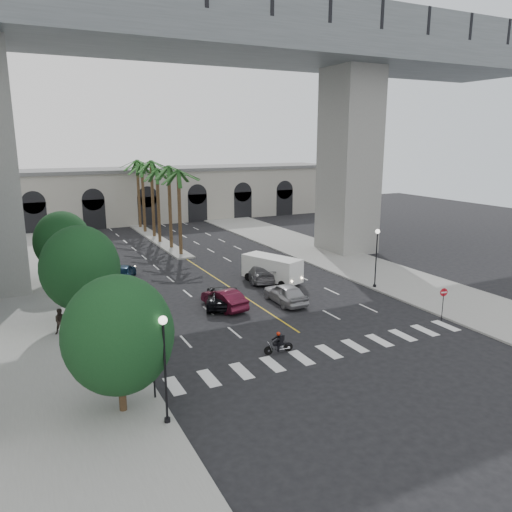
{
  "coord_description": "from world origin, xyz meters",
  "views": [
    {
      "loc": [
        -16.93,
        -25.4,
        12.91
      ],
      "look_at": [
        -1.36,
        6.0,
        4.71
      ],
      "focal_mm": 35.0,
      "sensor_mm": 36.0,
      "label": 1
    }
  ],
  "objects_px": {
    "car_d": "(259,272)",
    "do_not_enter_sign": "(443,297)",
    "lamp_post_left_near": "(165,361)",
    "pedestrian_a": "(84,351)",
    "car_b": "(224,299)",
    "car_e": "(124,272)",
    "cargo_van": "(272,268)",
    "traffic_signal_far": "(134,328)",
    "lamp_post_left_far": "(92,261)",
    "car_c": "(222,296)",
    "traffic_signal_near": "(153,354)",
    "lamp_post_right": "(376,253)",
    "pedestrian_b": "(61,321)",
    "car_a": "(285,293)",
    "motorcycle_rider": "(279,343)"
  },
  "relations": [
    {
      "from": "lamp_post_right",
      "to": "do_not_enter_sign",
      "type": "relative_size",
      "value": 2.16
    },
    {
      "from": "pedestrian_b",
      "to": "car_d",
      "type": "bearing_deg",
      "value": 18.25
    },
    {
      "from": "car_c",
      "to": "cargo_van",
      "type": "height_order",
      "value": "cargo_van"
    },
    {
      "from": "pedestrian_a",
      "to": "car_a",
      "type": "bearing_deg",
      "value": 2.39
    },
    {
      "from": "lamp_post_right",
      "to": "do_not_enter_sign",
      "type": "bearing_deg",
      "value": -95.97
    },
    {
      "from": "lamp_post_left_far",
      "to": "car_c",
      "type": "distance_m",
      "value": 11.15
    },
    {
      "from": "cargo_van",
      "to": "lamp_post_left_near",
      "type": "bearing_deg",
      "value": -152.12
    },
    {
      "from": "do_not_enter_sign",
      "to": "car_b",
      "type": "bearing_deg",
      "value": 155.42
    },
    {
      "from": "lamp_post_left_far",
      "to": "do_not_enter_sign",
      "type": "xyz_separation_m",
      "value": [
        21.9,
        -16.61,
        -1.43
      ]
    },
    {
      "from": "lamp_post_left_near",
      "to": "car_e",
      "type": "height_order",
      "value": "lamp_post_left_near"
    },
    {
      "from": "lamp_post_left_far",
      "to": "car_a",
      "type": "bearing_deg",
      "value": -30.33
    },
    {
      "from": "cargo_van",
      "to": "pedestrian_a",
      "type": "relative_size",
      "value": 3.62
    },
    {
      "from": "traffic_signal_near",
      "to": "pedestrian_b",
      "type": "distance_m",
      "value": 11.79
    },
    {
      "from": "motorcycle_rider",
      "to": "car_c",
      "type": "relative_size",
      "value": 0.36
    },
    {
      "from": "lamp_post_left_near",
      "to": "traffic_signal_near",
      "type": "distance_m",
      "value": 2.6
    },
    {
      "from": "motorcycle_rider",
      "to": "traffic_signal_near",
      "type": "bearing_deg",
      "value": -162.13
    },
    {
      "from": "car_b",
      "to": "pedestrian_b",
      "type": "xyz_separation_m",
      "value": [
        -12.01,
        -0.31,
        0.26
      ]
    },
    {
      "from": "traffic_signal_near",
      "to": "car_b",
      "type": "height_order",
      "value": "traffic_signal_near"
    },
    {
      "from": "car_c",
      "to": "lamp_post_right",
      "type": "bearing_deg",
      "value": -165.06
    },
    {
      "from": "car_e",
      "to": "car_c",
      "type": "bearing_deg",
      "value": 138.18
    },
    {
      "from": "car_d",
      "to": "lamp_post_left_near",
      "type": "bearing_deg",
      "value": 66.98
    },
    {
      "from": "lamp_post_right",
      "to": "pedestrian_b",
      "type": "relative_size",
      "value": 3.04
    },
    {
      "from": "car_d",
      "to": "pedestrian_a",
      "type": "relative_size",
      "value": 3.22
    },
    {
      "from": "lamp_post_right",
      "to": "car_b",
      "type": "height_order",
      "value": "lamp_post_right"
    },
    {
      "from": "lamp_post_left_near",
      "to": "pedestrian_a",
      "type": "relative_size",
      "value": 3.2
    },
    {
      "from": "car_c",
      "to": "motorcycle_rider",
      "type": "bearing_deg",
      "value": 110.1
    },
    {
      "from": "traffic_signal_far",
      "to": "do_not_enter_sign",
      "type": "xyz_separation_m",
      "value": [
        21.8,
        -2.11,
        -0.72
      ]
    },
    {
      "from": "car_d",
      "to": "pedestrian_b",
      "type": "relative_size",
      "value": 3.06
    },
    {
      "from": "car_b",
      "to": "pedestrian_a",
      "type": "bearing_deg",
      "value": 18.63
    },
    {
      "from": "motorcycle_rider",
      "to": "pedestrian_a",
      "type": "height_order",
      "value": "pedestrian_a"
    },
    {
      "from": "car_e",
      "to": "cargo_van",
      "type": "relative_size",
      "value": 0.69
    },
    {
      "from": "car_a",
      "to": "pedestrian_a",
      "type": "relative_size",
      "value": 2.91
    },
    {
      "from": "lamp_post_right",
      "to": "car_e",
      "type": "relative_size",
      "value": 1.28
    },
    {
      "from": "traffic_signal_far",
      "to": "cargo_van",
      "type": "bearing_deg",
      "value": 38.41
    },
    {
      "from": "car_d",
      "to": "car_e",
      "type": "xyz_separation_m",
      "value": [
        -11.19,
        6.23,
        -0.07
      ]
    },
    {
      "from": "lamp_post_left_far",
      "to": "car_b",
      "type": "bearing_deg",
      "value": -38.56
    },
    {
      "from": "traffic_signal_far",
      "to": "car_b",
      "type": "height_order",
      "value": "traffic_signal_far"
    },
    {
      "from": "car_d",
      "to": "do_not_enter_sign",
      "type": "bearing_deg",
      "value": 128.49
    },
    {
      "from": "pedestrian_b",
      "to": "car_e",
      "type": "bearing_deg",
      "value": 60.58
    },
    {
      "from": "car_a",
      "to": "cargo_van",
      "type": "xyz_separation_m",
      "value": [
        1.89,
        5.76,
        0.52
      ]
    },
    {
      "from": "motorcycle_rider",
      "to": "lamp_post_right",
      "type": "bearing_deg",
      "value": 33.3
    },
    {
      "from": "lamp_post_left_far",
      "to": "car_e",
      "type": "height_order",
      "value": "lamp_post_left_far"
    },
    {
      "from": "lamp_post_left_near",
      "to": "cargo_van",
      "type": "height_order",
      "value": "lamp_post_left_near"
    },
    {
      "from": "traffic_signal_near",
      "to": "motorcycle_rider",
      "type": "xyz_separation_m",
      "value": [
        8.44,
        2.22,
        -1.88
      ]
    },
    {
      "from": "car_b",
      "to": "pedestrian_a",
      "type": "relative_size",
      "value": 2.78
    },
    {
      "from": "lamp_post_left_near",
      "to": "car_b",
      "type": "relative_size",
      "value": 1.15
    },
    {
      "from": "traffic_signal_near",
      "to": "pedestrian_b",
      "type": "bearing_deg",
      "value": 106.66
    },
    {
      "from": "car_c",
      "to": "pedestrian_a",
      "type": "xyz_separation_m",
      "value": [
        -11.44,
        -6.79,
        0.24
      ]
    },
    {
      "from": "car_a",
      "to": "do_not_enter_sign",
      "type": "height_order",
      "value": "do_not_enter_sign"
    },
    {
      "from": "car_e",
      "to": "cargo_van",
      "type": "distance_m",
      "value": 14.06
    }
  ]
}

